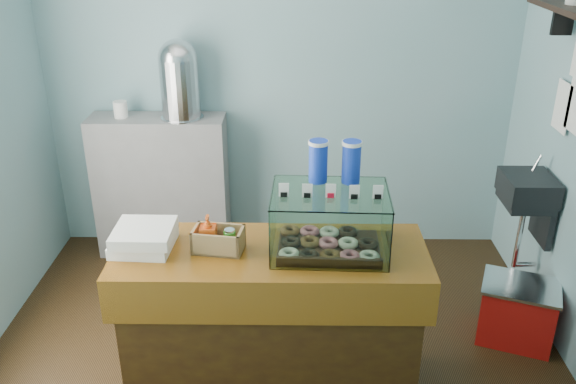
{
  "coord_description": "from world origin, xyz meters",
  "views": [
    {
      "loc": [
        0.12,
        -2.94,
        2.46
      ],
      "look_at": [
        0.09,
        -0.15,
        1.18
      ],
      "focal_mm": 38.0,
      "sensor_mm": 36.0,
      "label": 1
    }
  ],
  "objects_px": {
    "coffee_urn": "(179,77)",
    "red_cooler": "(517,312)",
    "counter": "(272,322)",
    "display_case": "(330,217)"
  },
  "relations": [
    {
      "from": "counter",
      "to": "coffee_urn",
      "type": "height_order",
      "value": "coffee_urn"
    },
    {
      "from": "counter",
      "to": "display_case",
      "type": "height_order",
      "value": "display_case"
    },
    {
      "from": "counter",
      "to": "display_case",
      "type": "xyz_separation_m",
      "value": [
        0.3,
        0.05,
        0.61
      ]
    },
    {
      "from": "display_case",
      "to": "coffee_urn",
      "type": "xyz_separation_m",
      "value": [
        -1.0,
        1.52,
        0.33
      ]
    },
    {
      "from": "coffee_urn",
      "to": "red_cooler",
      "type": "height_order",
      "value": "coffee_urn"
    },
    {
      "from": "red_cooler",
      "to": "display_case",
      "type": "bearing_deg",
      "value": -140.15
    },
    {
      "from": "coffee_urn",
      "to": "counter",
      "type": "bearing_deg",
      "value": -65.85
    },
    {
      "from": "display_case",
      "to": "red_cooler",
      "type": "xyz_separation_m",
      "value": [
        1.21,
        0.42,
        -0.87
      ]
    },
    {
      "from": "display_case",
      "to": "coffee_urn",
      "type": "bearing_deg",
      "value": 125.37
    },
    {
      "from": "coffee_urn",
      "to": "red_cooler",
      "type": "xyz_separation_m",
      "value": [
        2.21,
        -1.1,
        -1.2
      ]
    }
  ]
}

